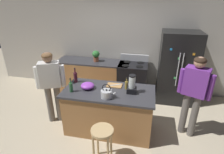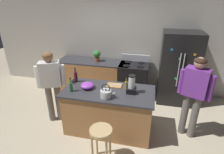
% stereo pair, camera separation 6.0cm
% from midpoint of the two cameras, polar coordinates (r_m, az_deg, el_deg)
% --- Properties ---
extents(ground_plane, '(14.00, 14.00, 0.00)m').
position_cam_midpoint_polar(ground_plane, '(3.97, -1.38, -15.82)').
color(ground_plane, beige).
extents(back_wall, '(8.00, 0.10, 2.70)m').
position_cam_midpoint_polar(back_wall, '(5.09, 3.57, 10.60)').
color(back_wall, '#BCB7AD').
rests_on(back_wall, ground_plane).
extents(kitchen_island, '(1.73, 0.85, 0.90)m').
position_cam_midpoint_polar(kitchen_island, '(3.69, -1.45, -10.42)').
color(kitchen_island, '#9E6B3D').
rests_on(kitchen_island, ground_plane).
extents(back_counter_run, '(2.00, 0.64, 0.90)m').
position_cam_midpoint_polar(back_counter_run, '(5.19, -6.13, 0.28)').
color(back_counter_run, '#9E6B3D').
rests_on(back_counter_run, ground_plane).
extents(refrigerator, '(0.90, 0.73, 1.80)m').
position_cam_midpoint_polar(refrigerator, '(4.79, 19.48, 2.68)').
color(refrigerator, black).
rests_on(refrigerator, ground_plane).
extents(stove_range, '(0.76, 0.65, 1.08)m').
position_cam_midpoint_polar(stove_range, '(4.95, 6.07, -0.80)').
color(stove_range, black).
rests_on(stove_range, ground_plane).
extents(person_by_island_left, '(0.58, 0.35, 1.57)m').
position_cam_midpoint_polar(person_by_island_left, '(3.91, -19.08, -1.36)').
color(person_by_island_left, '#66605B').
rests_on(person_by_island_left, ground_plane).
extents(person_by_sink_right, '(0.58, 0.36, 1.62)m').
position_cam_midpoint_polar(person_by_sink_right, '(3.61, 23.96, -3.82)').
color(person_by_sink_right, '#66605B').
rests_on(person_by_sink_right, ground_plane).
extents(bar_stool, '(0.36, 0.36, 0.66)m').
position_cam_midpoint_polar(bar_stool, '(3.03, -3.66, -18.25)').
color(bar_stool, tan).
rests_on(bar_stool, ground_plane).
extents(potted_plant, '(0.20, 0.20, 0.30)m').
position_cam_midpoint_polar(potted_plant, '(4.94, -5.42, 6.82)').
color(potted_plant, brown).
rests_on(potted_plant, back_counter_run).
extents(blender_appliance, '(0.17, 0.17, 0.35)m').
position_cam_midpoint_polar(blender_appliance, '(3.33, 5.76, -2.63)').
color(blender_appliance, black).
rests_on(blender_appliance, kitchen_island).
extents(bottle_vinegar, '(0.06, 0.06, 0.24)m').
position_cam_midpoint_polar(bottle_vinegar, '(3.48, 4.06, -2.46)').
color(bottle_vinegar, olive).
rests_on(bottle_vinegar, kitchen_island).
extents(bottle_wine, '(0.08, 0.08, 0.32)m').
position_cam_midpoint_polar(bottle_wine, '(3.81, -11.86, 0.03)').
color(bottle_wine, '#471923').
rests_on(bottle_wine, kitchen_island).
extents(bottle_olive_oil, '(0.07, 0.07, 0.28)m').
position_cam_midpoint_polar(bottle_olive_oil, '(3.46, -13.22, -3.03)').
color(bottle_olive_oil, '#2D6638').
rests_on(bottle_olive_oil, kitchen_island).
extents(mixing_bowl, '(0.26, 0.26, 0.12)m').
position_cam_midpoint_polar(mixing_bowl, '(3.54, -8.18, -2.74)').
color(mixing_bowl, purple).
rests_on(mixing_bowl, kitchen_island).
extents(tea_kettle, '(0.28, 0.20, 0.27)m').
position_cam_midpoint_polar(tea_kettle, '(3.19, -2.26, -5.27)').
color(tea_kettle, '#B7BABF').
rests_on(tea_kettle, kitchen_island).
extents(cutting_board, '(0.30, 0.20, 0.02)m').
position_cam_midpoint_polar(cutting_board, '(3.62, 0.31, -2.65)').
color(cutting_board, '#B7844C').
rests_on(cutting_board, kitchen_island).
extents(chef_knife, '(0.21, 0.13, 0.01)m').
position_cam_midpoint_polar(chef_knife, '(3.61, 0.62, -2.50)').
color(chef_knife, '#B7BABF').
rests_on(chef_knife, cutting_board).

